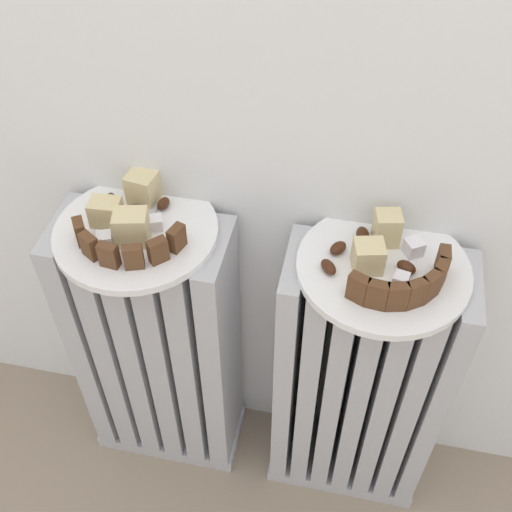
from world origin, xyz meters
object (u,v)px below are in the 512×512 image
Objects in this scene: plate_left at (136,232)px; fork at (142,223)px; plate_right at (383,268)px; radiator_right at (357,386)px; radiator_left at (159,351)px.

fork is at bearing 61.98° from plate_left.
plate_right is 0.36m from fork.
plate_right reaches higher than radiator_right.
plate_left is at bearing 180.00° from radiator_right.
plate_left and plate_right have the same top height.
plate_right is at bearing -1.98° from fork.
radiator_right is at bearing 180.00° from plate_right.
radiator_left is 0.31m from plate_left.
radiator_left is 2.40× the size of plate_left.
plate_right reaches higher than radiator_left.
radiator_right is 2.40× the size of plate_right.
fork is (0.01, 0.01, 0.01)m from plate_left.
plate_left is at bearing 180.00° from plate_right.
plate_right is (0.37, 0.00, 0.31)m from radiator_left.
fork is at bearing 61.98° from radiator_left.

